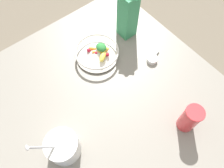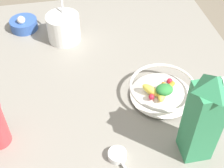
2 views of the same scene
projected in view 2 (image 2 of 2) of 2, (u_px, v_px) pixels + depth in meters
ground_plane at (93, 83)px, 1.11m from camera, size 6.00×6.00×0.00m
countertop at (93, 80)px, 1.10m from camera, size 1.07×1.07×0.03m
fruit_bowl at (162, 90)px, 0.99m from camera, size 0.21×0.21×0.07m
milk_carton at (203, 118)px, 0.77m from camera, size 0.08×0.08×0.29m
yogurt_tub at (63, 26)px, 1.20m from camera, size 0.15×0.13×0.23m
measuring_scoop at (118, 156)px, 0.85m from camera, size 0.09×0.05×0.02m
garlic_bowl at (24, 24)px, 1.27m from camera, size 0.11×0.11×0.07m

